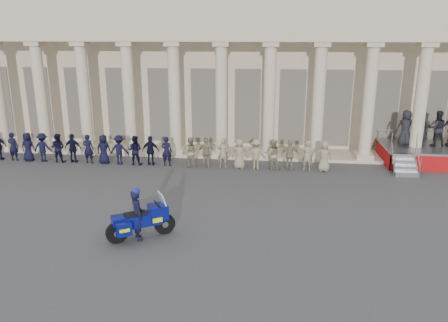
% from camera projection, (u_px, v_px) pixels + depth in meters
% --- Properties ---
extents(ground, '(90.00, 90.00, 0.00)m').
position_uv_depth(ground, '(164.00, 210.00, 17.17)').
color(ground, '#39393B').
rests_on(ground, ground).
extents(building, '(40.00, 12.50, 9.00)m').
position_uv_depth(building, '(215.00, 67.00, 29.97)').
color(building, '#BCAB8D').
rests_on(building, ground).
extents(officer_rank, '(20.85, 0.59, 1.57)m').
position_uv_depth(officer_rank, '(124.00, 150.00, 23.06)').
color(officer_rank, black).
rests_on(officer_rank, ground).
extents(reviewing_stand, '(4.60, 4.33, 2.82)m').
position_uv_depth(reviewing_stand, '(428.00, 136.00, 23.04)').
color(reviewing_stand, gray).
rests_on(reviewing_stand, ground).
extents(motorcycle, '(2.09, 1.61, 1.53)m').
position_uv_depth(motorcycle, '(141.00, 220.00, 14.65)').
color(motorcycle, black).
rests_on(motorcycle, ground).
extents(rider, '(0.70, 0.76, 1.84)m').
position_uv_depth(rider, '(137.00, 214.00, 14.53)').
color(rider, black).
rests_on(rider, ground).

